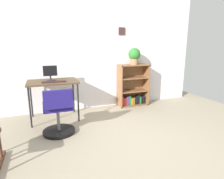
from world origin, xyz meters
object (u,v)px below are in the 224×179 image
Objects in this scene: keyboard at (54,82)px; bookshelf_low at (132,88)px; office_chair at (58,114)px; potted_plant_on_shelf at (134,55)px; monitor at (50,73)px; desk at (53,84)px.

keyboard is 0.44× the size of bookshelf_low.
office_chair is at bearing -150.78° from bookshelf_low.
potted_plant_on_shelf is (1.81, 0.38, 0.42)m from keyboard.
monitor is 1.88m from potted_plant_on_shelf.
monitor reaches higher than office_chair.
keyboard is 1.88m from bookshelf_low.
desk is 1.91m from potted_plant_on_shelf.
potted_plant_on_shelf is (1.81, 0.95, 0.85)m from office_chair.
monitor is at bearing 106.74° from desk.
keyboard is (0.02, -0.13, 0.07)m from desk.
desk is 2.43× the size of potted_plant_on_shelf.
office_chair is at bearing -90.42° from keyboard.
bookshelf_low is (1.80, 1.01, 0.08)m from office_chair.
bookshelf_low is at bearing 103.34° from potted_plant_on_shelf.
keyboard is at bearing -166.41° from bookshelf_low.
potted_plant_on_shelf is at bearing 4.71° from monitor.
monitor is 1.91m from bookshelf_low.
bookshelf_low is (1.82, 0.30, -0.27)m from desk.
office_chair is at bearing -86.97° from monitor.
bookshelf_low is 2.60× the size of potted_plant_on_shelf.
keyboard is 1.90m from potted_plant_on_shelf.
potted_plant_on_shelf reaches higher than office_chair.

